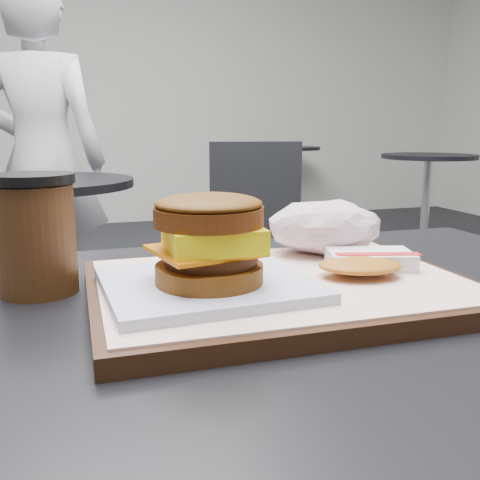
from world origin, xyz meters
name	(u,v)px	position (x,y,z in m)	size (l,w,h in m)	color
customer_table	(306,467)	(0.00, 0.00, 0.58)	(0.80, 0.60, 0.77)	#A5A5AA
serving_tray	(281,288)	(-0.02, 0.02, 0.78)	(0.38, 0.28, 0.02)	black
breakfast_sandwich	(209,251)	(-0.10, 0.00, 0.83)	(0.20, 0.18, 0.09)	white
hash_brown	(366,262)	(0.07, 0.02, 0.80)	(0.13, 0.11, 0.02)	white
crumpled_wrapper	(325,226)	(0.07, 0.12, 0.82)	(0.14, 0.11, 0.06)	white
coffee_cup	(36,234)	(-0.26, 0.11, 0.83)	(0.08, 0.08, 0.12)	#3B1F0E
neighbor_table	(42,232)	(-0.35, 1.65, 0.55)	(0.70, 0.70, 0.75)	black
napkin	(5,181)	(-0.46, 1.61, 0.75)	(0.12, 0.12, 0.00)	white
neighbor_chair	(229,228)	(0.41, 1.74, 0.51)	(0.64, 0.50, 0.88)	#B2B3B8
patron	(43,162)	(-0.35, 2.14, 0.79)	(0.57, 0.38, 1.57)	silver
bg_table_near	(427,181)	(2.20, 2.80, 0.56)	(0.66, 0.66, 0.75)	black
bg_table_far	(286,166)	(1.80, 4.50, 0.56)	(0.66, 0.66, 0.75)	black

